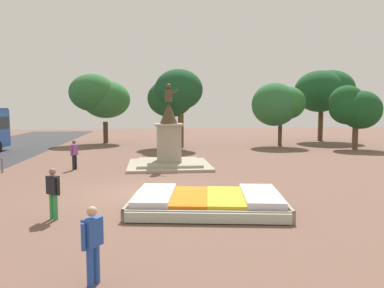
{
  "coord_description": "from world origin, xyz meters",
  "views": [
    {
      "loc": [
        0.34,
        -14.91,
        3.46
      ],
      "look_at": [
        2.21,
        1.86,
        1.79
      ],
      "focal_mm": 35.0,
      "sensor_mm": 36.0,
      "label": 1
    }
  ],
  "objects": [
    {
      "name": "park_tree_far_right",
      "position": [
        -4.38,
        21.32,
        4.45
      ],
      "size": [
        5.6,
        4.6,
        6.54
      ],
      "color": "#4C3823",
      "rests_on": "ground_plane"
    },
    {
      "name": "pedestrian_near_planter",
      "position": [
        -0.79,
        -7.73,
        0.89
      ],
      "size": [
        0.4,
        0.48,
        1.56
      ],
      "color": "#264CA5",
      "rests_on": "ground_plane"
    },
    {
      "name": "pedestrian_with_handbag",
      "position": [
        -2.65,
        -3.24,
        0.91
      ],
      "size": [
        0.48,
        0.4,
        1.59
      ],
      "color": "#338C4C",
      "rests_on": "ground_plane"
    },
    {
      "name": "pedestrian_crossing_plaza",
      "position": [
        -3.86,
        6.18,
        0.94
      ],
      "size": [
        0.38,
        0.5,
        1.63
      ],
      "color": "black",
      "rests_on": "ground_plane"
    },
    {
      "name": "park_tree_behind_statue",
      "position": [
        17.81,
        21.35,
        5.11
      ],
      "size": [
        6.18,
        5.21,
        7.18
      ],
      "color": "#4C3823",
      "rests_on": "ground_plane"
    },
    {
      "name": "park_tree_far_left",
      "position": [
        16.93,
        14.26,
        3.4
      ],
      "size": [
        4.1,
        3.51,
        5.23
      ],
      "color": "brown",
      "rests_on": "ground_plane"
    },
    {
      "name": "statue_monument",
      "position": [
        1.4,
        6.82,
        1.06
      ],
      "size": [
        4.72,
        4.72,
        4.79
      ],
      "color": "#A09681",
      "rests_on": "ground_plane"
    },
    {
      "name": "park_tree_mid_canopy",
      "position": [
        11.57,
        17.03,
        3.72
      ],
      "size": [
        4.66,
        3.85,
        5.58
      ],
      "color": "#4C3823",
      "rests_on": "ground_plane"
    },
    {
      "name": "ground_plane",
      "position": [
        0.0,
        0.0,
        0.0
      ],
      "size": [
        91.04,
        91.04,
        0.0
      ],
      "primitive_type": "plane",
      "color": "brown"
    },
    {
      "name": "flower_planter",
      "position": [
        2.25,
        -2.65,
        0.25
      ],
      "size": [
        5.64,
        4.1,
        0.59
      ],
      "color": "#38281C",
      "rests_on": "ground_plane"
    },
    {
      "name": "park_tree_street_side",
      "position": [
        2.37,
        16.84,
        4.52
      ],
      "size": [
        4.59,
        4.87,
        6.58
      ],
      "color": "brown",
      "rests_on": "ground_plane"
    },
    {
      "name": "kerb_bollard_north",
      "position": [
        -7.46,
        5.57,
        0.42
      ],
      "size": [
        0.11,
        0.11,
        0.81
      ],
      "color": "slate",
      "rests_on": "ground_plane"
    }
  ]
}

